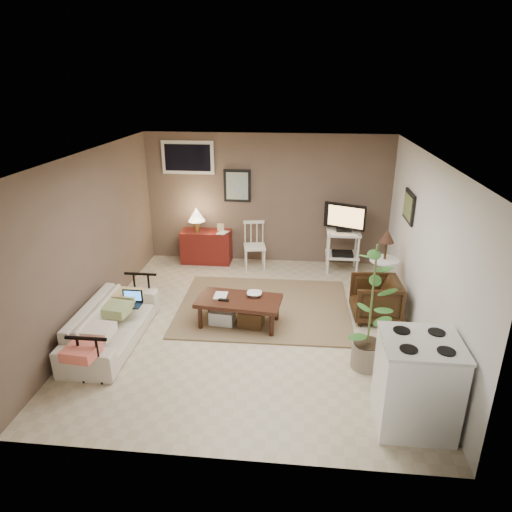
# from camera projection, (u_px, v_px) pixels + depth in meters

# --- Properties ---
(floor) EXTENTS (5.00, 5.00, 0.00)m
(floor) POSITION_uv_depth(u_px,v_px,m) (252.00, 324.00, 6.55)
(floor) COLOR #C1B293
(floor) RESTS_ON ground
(art_back) EXTENTS (0.50, 0.03, 0.60)m
(art_back) POSITION_uv_depth(u_px,v_px,m) (237.00, 186.00, 8.36)
(art_back) COLOR black
(art_right) EXTENTS (0.03, 0.60, 0.45)m
(art_right) POSITION_uv_depth(u_px,v_px,m) (409.00, 207.00, 6.75)
(art_right) COLOR black
(window) EXTENTS (0.96, 0.03, 0.60)m
(window) POSITION_uv_depth(u_px,v_px,m) (188.00, 158.00, 8.27)
(window) COLOR white
(rug) EXTENTS (2.61, 2.11, 0.02)m
(rug) POSITION_uv_depth(u_px,v_px,m) (264.00, 307.00, 7.00)
(rug) COLOR #7D5F49
(rug) RESTS_ON floor
(coffee_table) EXTENTS (1.22, 0.72, 0.44)m
(coffee_table) POSITION_uv_depth(u_px,v_px,m) (238.00, 310.00, 6.43)
(coffee_table) COLOR #34170E
(coffee_table) RESTS_ON floor
(sofa) EXTENTS (0.54, 1.83, 0.72)m
(sofa) POSITION_uv_depth(u_px,v_px,m) (111.00, 318.00, 5.99)
(sofa) COLOR silver
(sofa) RESTS_ON floor
(sofa_pillows) EXTENTS (0.35, 1.74, 0.12)m
(sofa_pillows) POSITION_uv_depth(u_px,v_px,m) (107.00, 320.00, 5.76)
(sofa_pillows) COLOR beige
(sofa_pillows) RESTS_ON sofa
(sofa_end_rails) EXTENTS (0.49, 1.83, 0.62)m
(sofa_end_rails) POSITION_uv_depth(u_px,v_px,m) (119.00, 321.00, 6.00)
(sofa_end_rails) COLOR black
(sofa_end_rails) RESTS_ON floor
(laptop) EXTENTS (0.28, 0.21, 0.19)m
(laptop) POSITION_uv_depth(u_px,v_px,m) (132.00, 300.00, 6.23)
(laptop) COLOR black
(laptop) RESTS_ON sofa
(red_console) EXTENTS (0.93, 0.41, 1.07)m
(red_console) POSITION_uv_depth(u_px,v_px,m) (206.00, 244.00, 8.63)
(red_console) COLOR maroon
(red_console) RESTS_ON floor
(spindle_chair) EXTENTS (0.45, 0.45, 0.85)m
(spindle_chair) POSITION_uv_depth(u_px,v_px,m) (255.00, 247.00, 8.39)
(spindle_chair) COLOR white
(spindle_chair) RESTS_ON floor
(tv_stand) EXTENTS (0.71, 0.48, 1.25)m
(tv_stand) POSITION_uv_depth(u_px,v_px,m) (343.00, 236.00, 8.14)
(tv_stand) COLOR white
(tv_stand) RESTS_ON floor
(side_table) EXTENTS (0.44, 0.44, 1.19)m
(side_table) POSITION_uv_depth(u_px,v_px,m) (385.00, 258.00, 6.95)
(side_table) COLOR white
(side_table) RESTS_ON floor
(armchair) EXTENTS (0.65, 0.69, 0.67)m
(armchair) POSITION_uv_depth(u_px,v_px,m) (375.00, 297.00, 6.60)
(armchair) COLOR black
(armchair) RESTS_ON floor
(potted_plant) EXTENTS (0.40, 0.40, 1.62)m
(potted_plant) POSITION_uv_depth(u_px,v_px,m) (372.00, 304.00, 5.28)
(potted_plant) COLOR gray
(potted_plant) RESTS_ON floor
(stove) EXTENTS (0.75, 0.70, 0.98)m
(stove) POSITION_uv_depth(u_px,v_px,m) (416.00, 383.00, 4.50)
(stove) COLOR white
(stove) RESTS_ON floor
(bowl) EXTENTS (0.22, 0.06, 0.21)m
(bowl) POSITION_uv_depth(u_px,v_px,m) (254.00, 289.00, 6.42)
(bowl) COLOR #34170E
(bowl) RESTS_ON coffee_table
(book_table) EXTENTS (0.18, 0.02, 0.25)m
(book_table) POSITION_uv_depth(u_px,v_px,m) (214.00, 288.00, 6.41)
(book_table) COLOR #34170E
(book_table) RESTS_ON coffee_table
(book_console) EXTENTS (0.17, 0.07, 0.23)m
(book_console) POSITION_uv_depth(u_px,v_px,m) (218.00, 227.00, 8.40)
(book_console) COLOR #34170E
(book_console) RESTS_ON red_console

